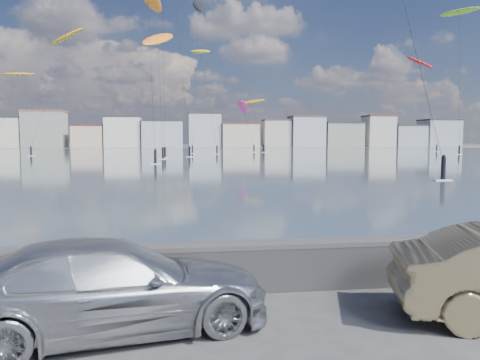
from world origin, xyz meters
name	(u,v)px	position (x,y,z in m)	size (l,w,h in m)	color
ground	(209,354)	(0.00, 0.00, 0.00)	(700.00, 700.00, 0.00)	#333335
bay_water	(179,155)	(0.00, 91.50, 0.01)	(500.00, 177.00, 0.00)	#394954
far_shore_strip	(178,147)	(0.00, 200.00, 0.01)	(500.00, 60.00, 0.00)	#4C473D
seawall	(200,266)	(0.00, 2.70, 0.58)	(400.00, 0.36, 1.08)	#28282B
far_buildings	(181,133)	(1.31, 186.00, 6.03)	(240.79, 13.26, 14.60)	silver
car_silver	(112,286)	(-1.50, 1.03, 0.75)	(2.10, 5.17, 1.50)	#B3B5BA
kitesurfer_0	(251,103)	(19.27, 117.05, 12.86)	(7.99, 12.43, 14.39)	#BF8C19
kitesurfer_3	(66,38)	(-24.63, 104.48, 25.76)	(8.60, 17.11, 28.61)	#BF8C19
kitesurfer_4	(18,76)	(-36.17, 107.61, 17.74)	(7.53, 16.12, 18.70)	#BF8C19
kitesurfer_8	(243,107)	(17.47, 119.19, 11.88)	(5.03, 16.22, 13.74)	#E5338C
kitesurfer_9	(420,63)	(67.08, 117.97, 24.39)	(7.18, 14.25, 27.30)	red
kitesurfer_10	(200,54)	(5.41, 106.82, 23.54)	(6.63, 15.83, 25.33)	yellow
kitesurfer_11	(199,7)	(5.53, 115.71, 36.75)	(4.87, 19.21, 40.12)	black
kitesurfer_12	(158,40)	(-3.54, 81.05, 21.11)	(7.45, 16.60, 24.06)	orange
kitesurfer_13	(459,14)	(63.06, 93.74, 31.37)	(8.18, 11.73, 32.72)	#8CD826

